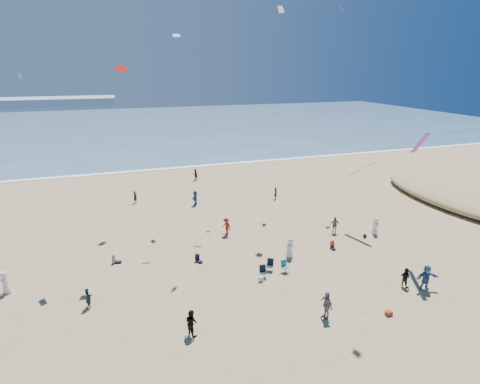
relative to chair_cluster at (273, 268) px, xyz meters
name	(u,v)px	position (x,y,z in m)	size (l,w,h in m)	color
ground	(251,373)	(-5.21, -9.25, -0.50)	(220.00, 220.00, 0.00)	tan
ocean	(137,126)	(-5.21, 85.75, -0.47)	(220.00, 100.00, 0.06)	#476B84
surf_line	(157,169)	(-5.21, 35.75, -0.46)	(220.00, 1.20, 0.08)	white
standing_flyers	(262,238)	(0.90, 4.62, 0.38)	(33.20, 35.46, 1.94)	black
seated_group	(258,299)	(-2.63, -3.45, -0.08)	(20.07, 21.49, 0.84)	white
chair_cluster	(273,268)	(0.00, 0.00, 0.00)	(2.71, 1.55, 1.00)	black
white_tote	(261,279)	(-1.34, -0.81, -0.30)	(0.35, 0.20, 0.40)	silver
black_backpack	(269,264)	(0.20, 1.22, -0.31)	(0.30, 0.22, 0.38)	black
cooler	(389,313)	(5.32, -7.40, -0.35)	(0.45, 0.30, 0.30)	#A82E18
navy_bag	(365,236)	(11.21, 3.37, -0.33)	(0.28, 0.18, 0.34)	black
kites_aloft	(304,79)	(4.43, 4.83, 14.40)	(40.08, 37.16, 27.00)	red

